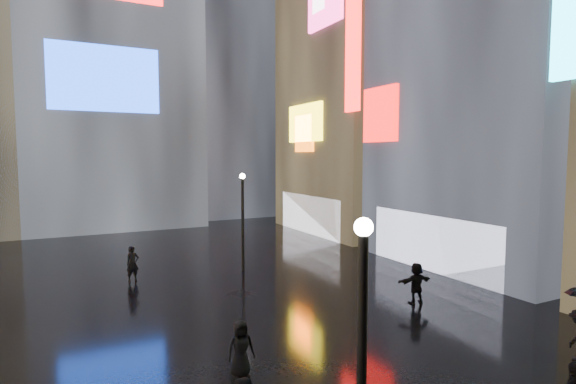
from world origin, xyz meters
TOP-DOWN VIEW (x-y plane):
  - ground at (0.00, 20.00)m, footprint 140.00×140.00m
  - building_right_far at (15.98, 30.00)m, footprint 10.28×12.00m
  - tower_flank_right at (9.00, 46.00)m, footprint 12.00×12.00m
  - lamp_near at (-2.24, 5.06)m, footprint 0.30×0.30m
  - lamp_far at (2.19, 21.55)m, footprint 0.30×0.30m
  - pedestrian_4 at (-2.05, 10.86)m, footprint 0.80×0.54m
  - pedestrian_5 at (6.70, 13.38)m, footprint 1.63×0.65m
  - pedestrian_6 at (-3.34, 22.14)m, footprint 0.71×0.55m
  - umbrella_2 at (-2.05, 10.86)m, footprint 1.12×1.10m

SIDE VIEW (x-z plane):
  - ground at x=0.00m, z-range 0.00..0.00m
  - pedestrian_4 at x=-2.05m, z-range 0.00..1.59m
  - pedestrian_5 at x=6.70m, z-range 0.00..1.71m
  - pedestrian_6 at x=-3.34m, z-range 0.00..1.73m
  - umbrella_2 at x=-2.05m, z-range 1.59..2.45m
  - lamp_near at x=-2.24m, z-range 0.34..5.54m
  - lamp_far at x=2.19m, z-range 0.34..5.54m
  - building_right_far at x=15.98m, z-range -0.02..27.98m
  - tower_flank_right at x=9.00m, z-range 0.00..34.00m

